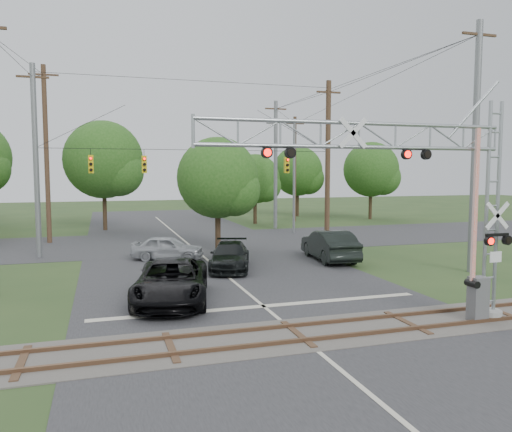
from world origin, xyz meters
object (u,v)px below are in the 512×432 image
object	(u,v)px
crossing_gantry	(414,187)
sedan_silver	(168,248)
pickup_black	(172,281)
traffic_signal_span	(209,163)
car_dark	(230,256)
streetlight	(292,171)

from	to	relation	value
crossing_gantry	sedan_silver	size ratio (longest dim) A/B	2.62
pickup_black	traffic_signal_span	bearing A→B (deg)	83.68
pickup_black	car_dark	xyz separation A→B (m)	(3.84, 5.73, -0.12)
pickup_black	sedan_silver	world-z (taller)	pickup_black
crossing_gantry	car_dark	xyz separation A→B (m)	(-3.27, 11.39, -3.94)
traffic_signal_span	pickup_black	xyz separation A→B (m)	(-4.19, -12.71, -4.90)
pickup_black	sedan_silver	bearing A→B (deg)	95.60
crossing_gantry	streetlight	distance (m)	25.51
sedan_silver	streetlight	bearing A→B (deg)	-29.77
streetlight	crossing_gantry	bearing A→B (deg)	-102.45
sedan_silver	pickup_black	bearing A→B (deg)	-165.86
traffic_signal_span	sedan_silver	world-z (taller)	traffic_signal_span
sedan_silver	car_dark	bearing A→B (deg)	-124.21
crossing_gantry	pickup_black	distance (m)	9.86
crossing_gantry	car_dark	bearing A→B (deg)	106.03
streetlight	traffic_signal_span	bearing A→B (deg)	-142.16
sedan_silver	streetlight	distance (m)	15.69
pickup_black	streetlight	distance (m)	23.44
car_dark	crossing_gantry	bearing A→B (deg)	-56.95
streetlight	pickup_black	bearing A→B (deg)	-123.23
crossing_gantry	sedan_silver	bearing A→B (deg)	111.55
crossing_gantry	pickup_black	world-z (taller)	crossing_gantry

